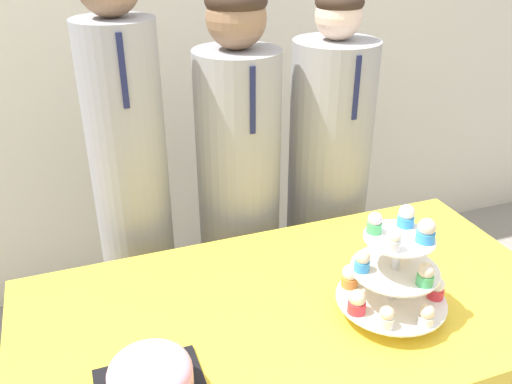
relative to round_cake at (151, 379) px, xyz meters
The scene contains 6 objects.
wall_back 1.71m from the round_cake, 74.55° to the left, with size 9.00×0.06×2.70m.
round_cake is the anchor object (origin of this frame).
cupcake_stand 0.66m from the round_cake, ahead, with size 0.29×0.29×0.30m.
student_0 0.82m from the round_cake, 83.75° to the left, with size 0.26×0.26×1.65m.
student_1 0.95m from the round_cake, 59.64° to the left, with size 0.30×0.31×1.54m.
student_2 1.18m from the round_cake, 43.90° to the left, with size 0.31×0.32×1.51m.
Camera 1 is at (-0.52, -0.68, 1.72)m, focal length 38.00 mm.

